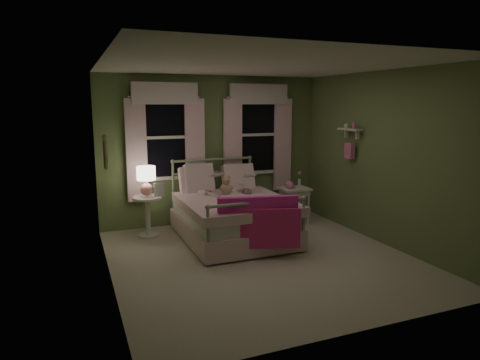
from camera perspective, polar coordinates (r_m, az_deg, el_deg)
name	(u,v)px	position (r m, az deg, el deg)	size (l,w,h in m)	color
room_shell	(262,166)	(5.70, 3.00, 1.94)	(4.20, 4.20, 4.20)	beige
bed	(232,215)	(6.75, -1.11, -4.75)	(1.58, 2.04, 1.18)	white
pink_throw	(259,217)	(5.79, 2.51, -4.90)	(1.10, 0.44, 0.71)	#E22CA5
child_left	(206,176)	(6.94, -4.51, 0.49)	(0.28, 0.18, 0.76)	#F7D1DD
child_right	(238,177)	(7.14, -0.22, 0.40)	(0.33, 0.25, 0.67)	#F7D1DD
book_left	(211,178)	(6.71, -3.88, 0.25)	(0.20, 0.27, 0.03)	beige
book_right	(244,178)	(6.91, 0.55, 0.21)	(0.20, 0.27, 0.02)	beige
teddy_bear	(226,186)	(6.91, -1.89, -0.87)	(0.23, 0.19, 0.31)	tan
nightstand_left	(148,211)	(7.03, -12.23, -4.02)	(0.46, 0.46, 0.65)	white
table_lamp	(146,178)	(6.92, -12.40, 0.28)	(0.30, 0.30, 0.47)	#D98180
book_nightstand	(154,197)	(6.92, -11.38, -2.19)	(0.16, 0.22, 0.02)	beige
nightstand_right	(295,193)	(7.62, 7.29, -1.77)	(0.50, 0.40, 0.64)	white
pink_toy	(290,185)	(7.53, 6.67, -0.66)	(0.14, 0.20, 0.14)	pink
bud_vase	(299,179)	(7.67, 7.94, 0.12)	(0.06, 0.06, 0.28)	white
window_left	(166,133)	(7.33, -9.86, 6.16)	(1.34, 0.13, 1.96)	black
window_right	(258,131)	(7.86, 2.43, 6.56)	(1.34, 0.13, 1.96)	black
wall_shelf	(350,140)	(7.24, 14.43, 5.17)	(0.15, 0.50, 0.60)	white
framed_picture	(105,152)	(5.77, -17.53, 3.58)	(0.03, 0.32, 0.42)	beige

